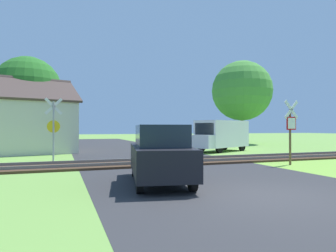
# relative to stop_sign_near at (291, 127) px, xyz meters

# --- Properties ---
(ground_plane) EXTENTS (160.00, 160.00, 0.00)m
(ground_plane) POSITION_rel_stop_sign_near_xyz_m (-5.21, -4.80, -1.72)
(ground_plane) COLOR #6B9942
(road_asphalt) EXTENTS (8.07, 80.00, 0.01)m
(road_asphalt) POSITION_rel_stop_sign_near_xyz_m (-5.21, -2.80, -1.72)
(road_asphalt) COLOR #2D2D30
(road_asphalt) RESTS_ON ground
(rail_track) EXTENTS (60.00, 2.60, 0.22)m
(rail_track) POSITION_rel_stop_sign_near_xyz_m (-5.21, 2.53, -1.66)
(rail_track) COLOR #422D1E
(rail_track) RESTS_ON ground
(stop_sign_near) EXTENTS (0.87, 0.19, 2.98)m
(stop_sign_near) POSITION_rel_stop_sign_near_xyz_m (0.00, 0.00, 0.00)
(stop_sign_near) COLOR brown
(stop_sign_near) RESTS_ON ground
(crossing_sign_far) EXTENTS (0.88, 0.13, 3.25)m
(crossing_sign_far) POSITION_rel_stop_sign_near_xyz_m (-10.28, 5.34, 0.13)
(crossing_sign_far) COLOR #9E9EA5
(crossing_sign_far) RESTS_ON ground
(house) EXTENTS (9.74, 7.86, 5.24)m
(house) POSITION_rel_stop_sign_near_xyz_m (-13.42, 11.49, 0.18)
(house) COLOR beige
(house) RESTS_ON ground
(tree_left) EXTENTS (4.87, 4.87, 7.07)m
(tree_left) POSITION_rel_stop_sign_near_xyz_m (-12.27, 13.71, 2.89)
(tree_left) COLOR #513823
(tree_left) RESTS_ON ground
(tree_far) EXTENTS (6.46, 6.46, 8.98)m
(tree_far) POSITION_rel_stop_sign_near_xyz_m (8.54, 16.73, 4.02)
(tree_far) COLOR #513823
(tree_far) RESTS_ON ground
(mail_truck) EXTENTS (5.22, 3.75, 2.24)m
(mail_truck) POSITION_rel_stop_sign_near_xyz_m (1.00, 8.12, -0.48)
(mail_truck) COLOR white
(mail_truck) RESTS_ON ground
(parked_car) EXTENTS (2.36, 4.24, 1.78)m
(parked_car) POSITION_rel_stop_sign_near_xyz_m (-7.07, -2.31, -0.83)
(parked_car) COLOR black
(parked_car) RESTS_ON ground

